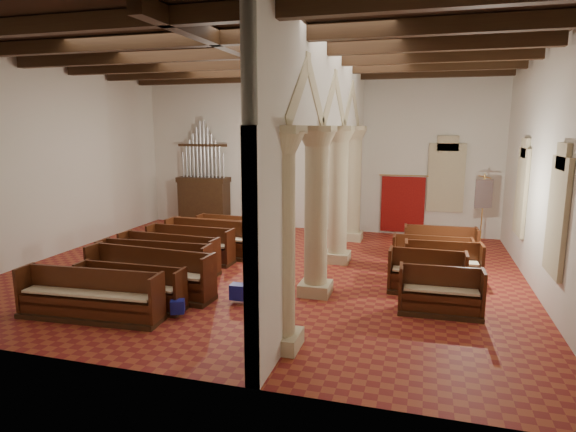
% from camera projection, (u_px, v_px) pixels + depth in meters
% --- Properties ---
extents(floor, '(14.00, 14.00, 0.00)m').
position_uv_depth(floor, '(265.00, 271.00, 13.70)').
color(floor, '#923820').
rests_on(floor, ground).
extents(ceiling, '(14.00, 14.00, 0.00)m').
position_uv_depth(ceiling, '(263.00, 51.00, 12.60)').
color(ceiling, black).
rests_on(ceiling, wall_back).
extents(wall_back, '(14.00, 0.02, 6.00)m').
position_uv_depth(wall_back, '(313.00, 154.00, 18.82)').
color(wall_back, silver).
rests_on(wall_back, floor).
extents(wall_front, '(14.00, 0.02, 6.00)m').
position_uv_depth(wall_front, '(141.00, 195.00, 7.47)').
color(wall_front, silver).
rests_on(wall_front, floor).
extents(wall_left, '(0.02, 12.00, 6.00)m').
position_uv_depth(wall_left, '(52.00, 161.00, 15.03)').
color(wall_left, silver).
rests_on(wall_left, floor).
extents(wall_right, '(0.02, 12.00, 6.00)m').
position_uv_depth(wall_right, '(547.00, 172.00, 11.27)').
color(wall_right, silver).
rests_on(wall_right, floor).
extents(ceiling_beams, '(13.80, 11.80, 0.30)m').
position_uv_depth(ceiling_beams, '(263.00, 58.00, 12.63)').
color(ceiling_beams, '#322110').
rests_on(ceiling_beams, wall_back).
extents(arcade, '(0.90, 11.90, 6.00)m').
position_uv_depth(arcade, '(329.00, 145.00, 12.56)').
color(arcade, tan).
rests_on(arcade, floor).
extents(window_right_a, '(0.03, 1.00, 2.20)m').
position_uv_depth(window_right_a, '(559.00, 217.00, 10.00)').
color(window_right_a, '#2B624F').
rests_on(window_right_a, wall_right).
extents(window_right_b, '(0.03, 1.00, 2.20)m').
position_uv_depth(window_right_b, '(523.00, 192.00, 13.78)').
color(window_right_b, '#2B624F').
rests_on(window_right_b, wall_right).
extents(window_back, '(1.00, 0.03, 2.20)m').
position_uv_depth(window_back, '(446.00, 178.00, 17.60)').
color(window_back, '#2B624F').
rests_on(window_back, wall_back).
extents(pipe_organ, '(2.10, 0.85, 4.40)m').
position_uv_depth(pipe_organ, '(204.00, 192.00, 19.85)').
color(pipe_organ, '#322110').
rests_on(pipe_organ, floor).
extents(lectern, '(0.64, 0.67, 1.37)m').
position_uv_depth(lectern, '(263.00, 220.00, 18.21)').
color(lectern, '#372411').
rests_on(lectern, floor).
extents(dossal_curtain, '(1.80, 0.07, 2.17)m').
position_uv_depth(dossal_curtain, '(403.00, 204.00, 18.14)').
color(dossal_curtain, maroon).
rests_on(dossal_curtain, floor).
extents(processional_banner, '(0.56, 0.71, 2.59)m').
position_uv_depth(processional_banner, '(481.00, 228.00, 15.48)').
color(processional_banner, '#322110').
rests_on(processional_banner, floor).
extents(hymnal_box_a, '(0.36, 0.33, 0.29)m').
position_uv_depth(hymnal_box_a, '(178.00, 306.00, 10.32)').
color(hymnal_box_a, navy).
rests_on(hymnal_box_a, floor).
extents(hymnal_box_b, '(0.36, 0.30, 0.36)m').
position_uv_depth(hymnal_box_b, '(238.00, 292.00, 11.16)').
color(hymnal_box_b, navy).
rests_on(hymnal_box_b, floor).
extents(hymnal_box_c, '(0.32, 0.28, 0.28)m').
position_uv_depth(hymnal_box_c, '(206.00, 264.00, 13.57)').
color(hymnal_box_c, '#163E9A').
rests_on(hymnal_box_c, floor).
extents(tube_heater_a, '(1.03, 0.13, 0.10)m').
position_uv_depth(tube_heater_a, '(120.00, 315.00, 10.09)').
color(tube_heater_a, white).
rests_on(tube_heater_a, floor).
extents(tube_heater_b, '(1.07, 0.38, 0.11)m').
position_uv_depth(tube_heater_b, '(157.00, 306.00, 10.55)').
color(tube_heater_b, silver).
rests_on(tube_heater_b, floor).
extents(nave_pew_0, '(3.23, 0.92, 1.07)m').
position_uv_depth(nave_pew_0, '(90.00, 303.00, 10.23)').
color(nave_pew_0, '#322110').
rests_on(nave_pew_0, floor).
extents(nave_pew_1, '(2.60, 0.67, 0.97)m').
position_uv_depth(nave_pew_1, '(130.00, 294.00, 10.89)').
color(nave_pew_1, '#322110').
rests_on(nave_pew_1, floor).
extents(nave_pew_2, '(3.36, 0.96, 1.14)m').
position_uv_depth(nave_pew_2, '(149.00, 281.00, 11.64)').
color(nave_pew_2, '#322110').
rests_on(nave_pew_2, floor).
extents(nave_pew_3, '(3.08, 0.86, 1.09)m').
position_uv_depth(nave_pew_3, '(154.00, 270.00, 12.59)').
color(nave_pew_3, '#322110').
rests_on(nave_pew_3, floor).
extents(nave_pew_4, '(3.01, 0.88, 1.06)m').
position_uv_depth(nave_pew_4, '(169.00, 260.00, 13.51)').
color(nave_pew_4, '#322110').
rests_on(nave_pew_4, floor).
extents(nave_pew_5, '(2.74, 0.81, 1.07)m').
position_uv_depth(nave_pew_5, '(190.00, 250.00, 14.57)').
color(nave_pew_5, '#322110').
rests_on(nave_pew_5, floor).
extents(nave_pew_6, '(2.87, 0.90, 1.13)m').
position_uv_depth(nave_pew_6, '(209.00, 244.00, 15.27)').
color(nave_pew_6, '#322110').
rests_on(nave_pew_6, floor).
extents(nave_pew_7, '(3.01, 0.74, 1.01)m').
position_uv_depth(nave_pew_7, '(215.00, 240.00, 15.99)').
color(nave_pew_7, '#322110').
rests_on(nave_pew_7, floor).
extents(nave_pew_8, '(2.79, 0.83, 0.99)m').
position_uv_depth(nave_pew_8, '(235.00, 236.00, 16.65)').
color(nave_pew_8, '#322110').
rests_on(nave_pew_8, floor).
extents(aisle_pew_0, '(1.80, 0.74, 1.04)m').
position_uv_depth(aisle_pew_0, '(440.00, 298.00, 10.49)').
color(aisle_pew_0, '#322110').
rests_on(aisle_pew_0, floor).
extents(aisle_pew_1, '(1.86, 0.73, 1.07)m').
position_uv_depth(aisle_pew_1, '(427.00, 279.00, 11.81)').
color(aisle_pew_1, '#322110').
rests_on(aisle_pew_1, floor).
extents(aisle_pew_2, '(2.00, 0.84, 1.09)m').
position_uv_depth(aisle_pew_2, '(442.00, 269.00, 12.57)').
color(aisle_pew_2, '#322110').
rests_on(aisle_pew_2, floor).
extents(aisle_pew_3, '(2.16, 0.73, 1.04)m').
position_uv_depth(aisle_pew_3, '(431.00, 261.00, 13.39)').
color(aisle_pew_3, '#322110').
rests_on(aisle_pew_3, floor).
extents(aisle_pew_4, '(2.13, 0.84, 1.12)m').
position_uv_depth(aisle_pew_4, '(440.00, 251.00, 14.37)').
color(aisle_pew_4, '#322110').
rests_on(aisle_pew_4, floor).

